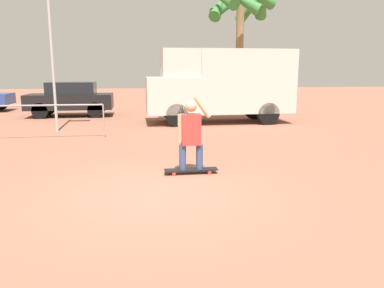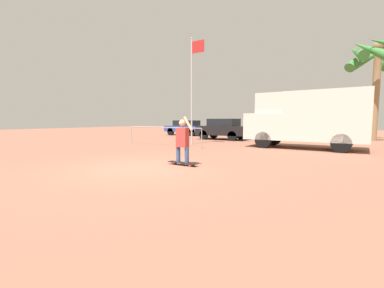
{
  "view_description": "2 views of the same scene",
  "coord_description": "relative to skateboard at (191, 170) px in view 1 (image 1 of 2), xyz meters",
  "views": [
    {
      "loc": [
        -0.34,
        -6.17,
        2.07
      ],
      "look_at": [
        0.86,
        1.77,
        0.5
      ],
      "focal_mm": 35.0,
      "sensor_mm": 36.0,
      "label": 1
    },
    {
      "loc": [
        5.69,
        -5.53,
        1.49
      ],
      "look_at": [
        0.69,
        1.8,
        0.65
      ],
      "focal_mm": 24.0,
      "sensor_mm": 36.0,
      "label": 2
    }
  ],
  "objects": [
    {
      "name": "flagpole",
      "position": [
        -3.74,
        6.12,
        3.57
      ],
      "size": [
        0.93,
        0.12,
        6.31
      ],
      "color": "#B7B7BC",
      "rests_on": "ground_plane"
    },
    {
      "name": "camper_van",
      "position": [
        2.36,
        7.52,
        1.51
      ],
      "size": [
        5.78,
        2.05,
        2.89
      ],
      "color": "black",
      "rests_on": "ground_plane"
    },
    {
      "name": "person_skateboarder",
      "position": [
        -0.0,
        0.0,
        0.79
      ],
      "size": [
        0.67,
        0.23,
        1.51
      ],
      "color": "#384C7A",
      "rests_on": "skateboard"
    },
    {
      "name": "ground_plane",
      "position": [
        -0.75,
        -1.17,
        -0.08
      ],
      "size": [
        80.0,
        80.0,
        0.0
      ],
      "primitive_type": "plane",
      "color": "#935B47"
    },
    {
      "name": "skateboard",
      "position": [
        0.0,
        0.0,
        0.0
      ],
      "size": [
        1.09,
        0.25,
        0.09
      ],
      "color": "black",
      "rests_on": "ground_plane"
    },
    {
      "name": "plaza_railing_segment",
      "position": [
        -4.7,
        4.5,
        0.85
      ],
      "size": [
        5.27,
        0.05,
        1.08
      ],
      "color": "#99999E",
      "rests_on": "ground_plane"
    },
    {
      "name": "parked_car_black",
      "position": [
        -4.04,
        10.61,
        0.75
      ],
      "size": [
        3.82,
        1.73,
        1.57
      ],
      "color": "black",
      "rests_on": "ground_plane"
    },
    {
      "name": "palm_tree_near_van",
      "position": [
        5.29,
        15.56,
        5.73
      ],
      "size": [
        4.2,
        4.16,
        7.14
      ],
      "color": "#8E704C",
      "rests_on": "ground_plane"
    }
  ]
}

